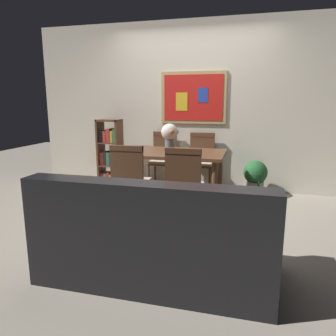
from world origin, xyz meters
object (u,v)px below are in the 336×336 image
object	(u,v)px
dining_chair_far_left	(163,156)
potted_ivy	(255,177)
dining_chair_far_right	(201,157)
bookshelf	(110,156)
dining_chair_near_left	(130,177)
dining_table	(171,159)
dining_chair_near_right	(185,181)
leather_couch	(156,240)
flower_vase	(170,134)

from	to	relation	value
dining_chair_far_left	potted_ivy	distance (m)	1.45
dining_chair_far_right	bookshelf	bearing A→B (deg)	-175.24
dining_chair_near_left	dining_table	bearing A→B (deg)	68.04
dining_chair_near_left	potted_ivy	size ratio (longest dim) A/B	1.69
dining_chair_far_right	potted_ivy	size ratio (longest dim) A/B	1.69
dining_chair_near_right	leather_couch	world-z (taller)	dining_chair_near_right
dining_chair_far_left	dining_chair_near_right	bearing A→B (deg)	-66.79
dining_chair_near_left	flower_vase	size ratio (longest dim) A/B	2.47
dining_table	flower_vase	distance (m)	0.33
dining_chair_far_right	bookshelf	size ratio (longest dim) A/B	0.82
dining_chair_near_right	potted_ivy	xyz separation A→B (m)	(0.77, 1.45, -0.24)
leather_couch	dining_chair_far_right	bearing A→B (deg)	90.86
dining_chair_near_left	leather_couch	world-z (taller)	dining_chair_near_left
dining_chair_near_right	dining_chair_far_left	world-z (taller)	same
leather_couch	potted_ivy	world-z (taller)	leather_couch
dining_chair_near_left	leather_couch	bearing A→B (deg)	-60.04
dining_chair_near_right	bookshelf	distance (m)	2.07
flower_vase	leather_couch	bearing A→B (deg)	-79.05
bookshelf	potted_ivy	world-z (taller)	bookshelf
dining_chair_far_right	leather_couch	size ratio (longest dim) A/B	0.51
potted_ivy	dining_table	bearing A→B (deg)	-149.24
dining_chair_near_left	flower_vase	xyz separation A→B (m)	(0.27, 0.79, 0.42)
dining_table	dining_chair_far_right	world-z (taller)	dining_chair_far_right
dining_chair_far_right	dining_chair_far_left	xyz separation A→B (m)	(-0.61, 0.01, 0.00)
dining_chair_near_right	potted_ivy	distance (m)	1.66
leather_couch	bookshelf	distance (m)	2.89
potted_ivy	flower_vase	bearing A→B (deg)	-151.85
dining_chair_far_left	leather_couch	size ratio (longest dim) A/B	0.51
leather_couch	dining_table	bearing A→B (deg)	100.22
dining_table	leather_couch	bearing A→B (deg)	-79.78
dining_chair_far_left	dining_chair_near_left	bearing A→B (deg)	-89.41
dining_table	flower_vase	xyz separation A→B (m)	(-0.03, 0.05, 0.33)
dining_table	dining_chair_far_right	size ratio (longest dim) A/B	1.54
dining_chair_far_right	flower_vase	world-z (taller)	flower_vase
dining_chair_near_left	bookshelf	bearing A→B (deg)	122.70
dining_chair_far_right	flower_vase	xyz separation A→B (m)	(-0.33, -0.69, 0.42)
dining_chair_near_left	dining_chair_far_right	bearing A→B (deg)	68.29
bookshelf	flower_vase	world-z (taller)	bookshelf
dining_table	dining_chair_far_right	distance (m)	0.80
dining_chair_far_right	dining_chair_far_left	world-z (taller)	same
dining_table	dining_chair_near_left	xyz separation A→B (m)	(-0.30, -0.74, -0.09)
dining_chair_far_right	bookshelf	xyz separation A→B (m)	(-1.47, -0.12, -0.02)
dining_table	flower_vase	bearing A→B (deg)	124.69
dining_chair_near_right	bookshelf	xyz separation A→B (m)	(-1.52, 1.41, -0.02)
dining_chair_far_right	flower_vase	distance (m)	0.87
flower_vase	dining_chair_near_right	bearing A→B (deg)	-65.62
potted_ivy	dining_chair_near_right	bearing A→B (deg)	-117.84
dining_chair_far_left	bookshelf	distance (m)	0.87
dining_chair_far_right	dining_chair_far_left	size ratio (longest dim) A/B	1.00
dining_chair_near_left	potted_ivy	distance (m)	2.00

